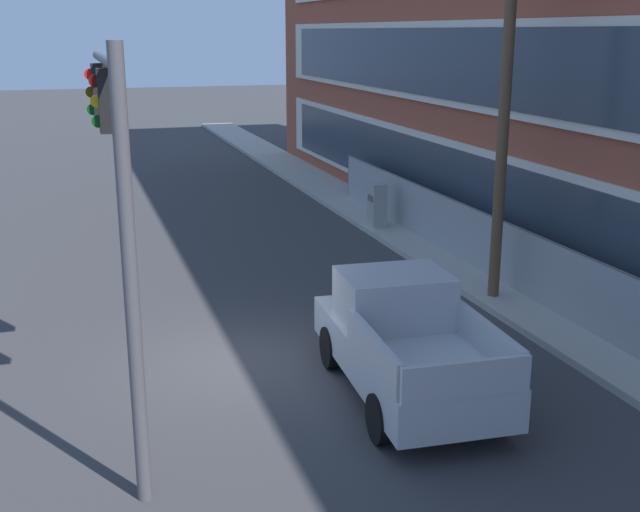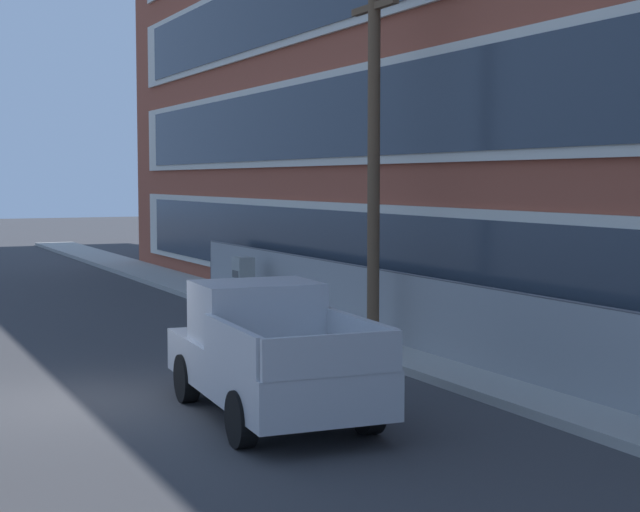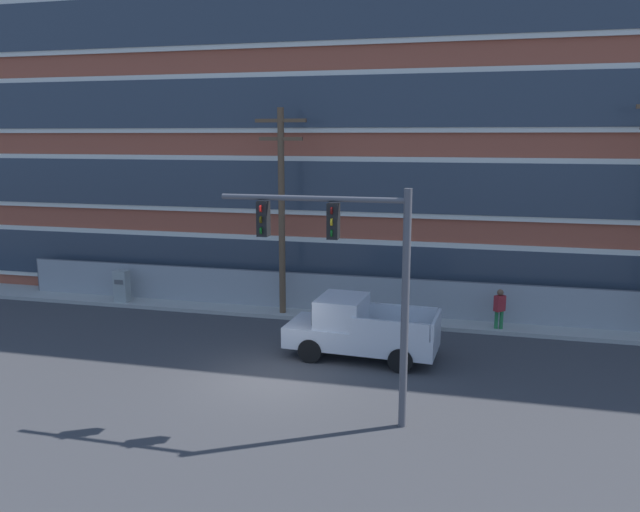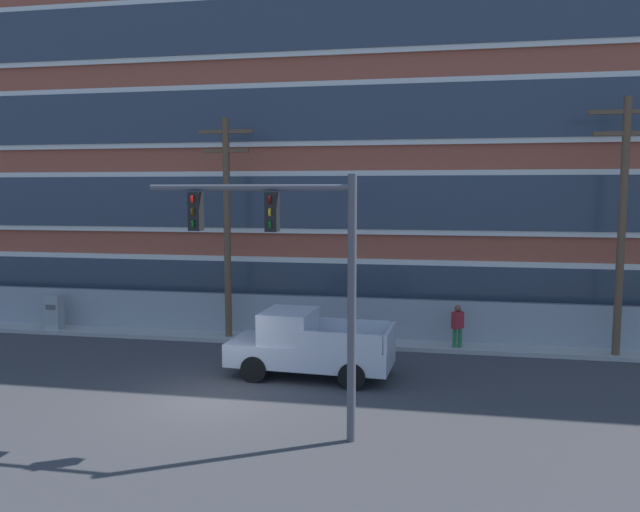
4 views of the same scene
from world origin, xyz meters
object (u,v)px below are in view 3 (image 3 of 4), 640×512
object	(u,v)px
utility_pole_near_corner	(282,205)
pedestrian_near_cabinet	(499,308)
traffic_signal_mast	(352,260)
pickup_truck_silver	(358,330)
electrical_cabinet	(122,288)

from	to	relation	value
utility_pole_near_corner	pedestrian_near_cabinet	size ratio (longest dim) A/B	4.98
traffic_signal_mast	pickup_truck_silver	size ratio (longest dim) A/B	1.18
pickup_truck_silver	pedestrian_near_cabinet	bearing A→B (deg)	39.66
traffic_signal_mast	electrical_cabinet	world-z (taller)	traffic_signal_mast
traffic_signal_mast	utility_pole_near_corner	world-z (taller)	utility_pole_near_corner
traffic_signal_mast	pickup_truck_silver	xyz separation A→B (m)	(-0.68, 4.74, -3.34)
traffic_signal_mast	electrical_cabinet	xyz separation A→B (m)	(-11.96, 8.71, -3.52)
utility_pole_near_corner	electrical_cabinet	size ratio (longest dim) A/B	5.44
pedestrian_near_cabinet	traffic_signal_mast	bearing A→B (deg)	-114.92
pickup_truck_silver	pedestrian_near_cabinet	distance (m)	6.08
traffic_signal_mast	pickup_truck_silver	distance (m)	5.83
utility_pole_near_corner	electrical_cabinet	distance (m)	8.31
pickup_truck_silver	electrical_cabinet	world-z (taller)	pickup_truck_silver
pickup_truck_silver	pedestrian_near_cabinet	xyz separation A→B (m)	(4.68, 3.88, 0.02)
traffic_signal_mast	electrical_cabinet	bearing A→B (deg)	143.94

